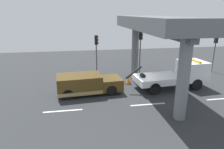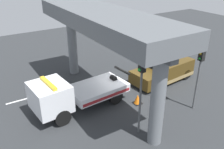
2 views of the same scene
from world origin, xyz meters
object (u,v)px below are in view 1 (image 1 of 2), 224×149
object	(u,v)px
tow_truck_white	(178,74)
traffic_cone_orange	(128,80)
towed_van_green	(86,84)
traffic_light_mid	(216,45)
traffic_light_far	(141,43)
traffic_light_near	(96,47)

from	to	relation	value
tow_truck_white	traffic_cone_orange	world-z (taller)	tow_truck_white
towed_van_green	traffic_light_mid	world-z (taller)	traffic_light_mid
traffic_light_far	traffic_cone_orange	size ratio (longest dim) A/B	7.02
traffic_light_near	traffic_light_far	xyz separation A→B (m)	(4.50, -0.00, 0.26)
tow_truck_white	towed_van_green	world-z (taller)	tow_truck_white
tow_truck_white	towed_van_green	size ratio (longest dim) A/B	1.37
towed_van_green	traffic_cone_orange	bearing A→B (deg)	23.00
tow_truck_white	towed_van_green	distance (m)	8.01
tow_truck_white	towed_van_green	bearing A→B (deg)	-179.50
tow_truck_white	traffic_light_mid	size ratio (longest dim) A/B	1.78
traffic_light_far	traffic_light_near	bearing A→B (deg)	180.00
traffic_light_far	traffic_light_mid	size ratio (longest dim) A/B	1.13
tow_truck_white	traffic_light_mid	bearing A→B (deg)	32.69
tow_truck_white	traffic_light_far	bearing A→B (deg)	118.89
towed_van_green	traffic_light_near	size ratio (longest dim) A/B	1.25
tow_truck_white	traffic_cone_orange	distance (m)	4.43
traffic_light_near	traffic_light_far	distance (m)	4.51
towed_van_green	traffic_light_mid	size ratio (longest dim) A/B	1.30
tow_truck_white	traffic_light_far	distance (m)	5.09
traffic_light_mid	towed_van_green	bearing A→B (deg)	-163.98
traffic_light_far	traffic_cone_orange	xyz separation A→B (m)	(-1.81, -2.42, -3.07)
traffic_light_near	traffic_light_far	world-z (taller)	traffic_light_far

